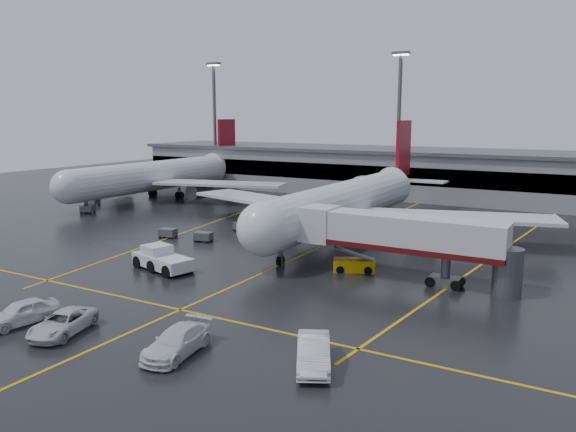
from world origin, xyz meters
The scene contains 22 objects.
ground centered at (0.00, 0.00, 0.00)m, with size 220.00×220.00×0.00m, color black.
apron_line_centre centered at (0.00, 0.00, 0.01)m, with size 0.25×90.00×0.02m, color gold.
apron_line_stop centered at (0.00, -22.00, 0.01)m, with size 60.00×0.25×0.02m, color gold.
apron_line_left centered at (-20.00, 10.00, 0.01)m, with size 0.25×70.00×0.02m, color gold.
apron_line_right centered at (18.00, 10.00, 0.01)m, with size 0.25×70.00×0.02m, color gold.
terminal centered at (0.00, 47.93, 4.32)m, with size 122.00×19.00×8.60m.
light_mast_left centered at (-45.00, 42.00, 14.47)m, with size 3.00×1.20×25.45m.
light_mast_mid centered at (-5.00, 42.00, 14.47)m, with size 3.00×1.20×25.45m.
main_airliner centered at (0.00, 9.70, 4.21)m, with size 48.80×45.60×14.10m.
second_airliner centered at (-42.00, 21.70, 4.21)m, with size 48.80×45.60×14.10m.
jet_bridge centered at (11.87, -6.00, 3.93)m, with size 19.90×3.40×6.05m.
pushback_tractor centered at (-9.08, -14.08, 0.96)m, with size 7.18×4.31×2.40m.
belt_loader centered at (7.21, -5.45, 0.61)m, with size 4.22×3.12×2.47m.
service_van_a centered at (-3.77, -29.60, 0.76)m, with size 2.52×5.46×1.52m, color silver.
service_van_b centered at (5.17, -28.28, 0.83)m, with size 2.32×5.69×1.65m, color white.
service_van_c centered at (13.31, -25.63, 0.89)m, with size 1.88×5.40×1.78m, color white.
service_van_d centered at (-7.76, -29.84, 0.87)m, with size 2.06×5.12×1.74m, color white.
baggage_cart_a centered at (-13.28, -2.41, 0.63)m, with size 2.23×1.70×1.12m.
baggage_cart_b centered at (-18.38, -2.84, 0.63)m, with size 2.22×1.67×1.12m.
baggage_cart_c centered at (-12.77, 4.72, 0.63)m, with size 2.32×1.89×1.12m.
baggage_cart_d centered at (-46.43, 10.22, 0.63)m, with size 2.09×1.44×1.12m.
baggage_cart_e centered at (-41.07, 4.50, 0.63)m, with size 2.26×1.75×1.12m.
Camera 1 is at (27.37, -53.13, 14.57)m, focal length 34.82 mm.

